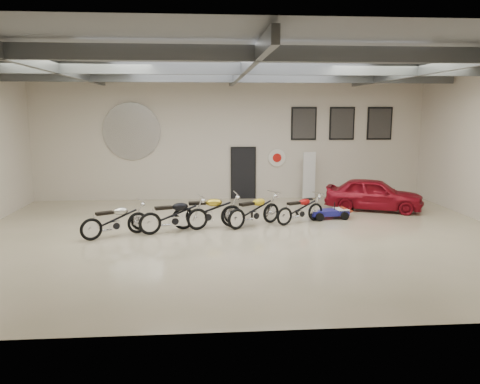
{
  "coord_description": "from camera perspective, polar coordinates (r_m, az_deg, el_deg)",
  "views": [
    {
      "loc": [
        -1.1,
        -13.2,
        3.6
      ],
      "look_at": [
        0.0,
        1.2,
        1.1
      ],
      "focal_mm": 35.0,
      "sensor_mm": 36.0,
      "label": 1
    }
  ],
  "objects": [
    {
      "name": "motorcycle_yellow",
      "position": [
        14.78,
        1.75,
        -2.19
      ],
      "size": [
        2.03,
        1.63,
        1.05
      ],
      "primitive_type": null,
      "rotation": [
        0.0,
        0.0,
        0.58
      ],
      "color": "silver",
      "rests_on": "floor"
    },
    {
      "name": "logo_plaque",
      "position": [
        19.38,
        -13.08,
        7.2
      ],
      "size": [
        2.3,
        0.06,
        1.16
      ],
      "primitive_type": null,
      "color": "silver",
      "rests_on": "back_wall"
    },
    {
      "name": "floor",
      "position": [
        13.73,
        0.38,
        -5.38
      ],
      "size": [
        16.0,
        12.0,
        0.01
      ],
      "primitive_type": "cube",
      "color": "#C4B095",
      "rests_on": "ground"
    },
    {
      "name": "back_wall",
      "position": [
        19.26,
        -1.1,
        6.54
      ],
      "size": [
        16.0,
        0.02,
        5.0
      ],
      "primitive_type": "cube",
      "color": "beige",
      "rests_on": "floor"
    },
    {
      "name": "motorcycle_gold",
      "position": [
        14.54,
        -3.96,
        -2.26
      ],
      "size": [
        2.23,
        0.92,
        1.12
      ],
      "primitive_type": null,
      "rotation": [
        0.0,
        0.0,
        0.12
      ],
      "color": "silver",
      "rests_on": "floor"
    },
    {
      "name": "poster_mid",
      "position": [
        20.0,
        12.32,
        8.16
      ],
      "size": [
        1.05,
        0.08,
        1.35
      ],
      "primitive_type": null,
      "color": "black",
      "rests_on": "back_wall"
    },
    {
      "name": "banner_stand",
      "position": [
        19.36,
        8.41,
        1.9
      ],
      "size": [
        0.56,
        0.3,
        1.94
      ],
      "primitive_type": null,
      "rotation": [
        0.0,
        0.0,
        0.18
      ],
      "color": "white",
      "rests_on": "floor"
    },
    {
      "name": "oil_sign",
      "position": [
        19.48,
        4.52,
        4.19
      ],
      "size": [
        0.72,
        0.1,
        0.72
      ],
      "primitive_type": null,
      "color": "white",
      "rests_on": "back_wall"
    },
    {
      "name": "ceiling",
      "position": [
        13.32,
        0.41,
        15.86
      ],
      "size": [
        16.0,
        12.0,
        0.01
      ],
      "primitive_type": "cube",
      "color": "slate",
      "rests_on": "back_wall"
    },
    {
      "name": "ceiling_beams",
      "position": [
        13.3,
        0.41,
        14.78
      ],
      "size": [
        15.8,
        11.8,
        0.32
      ],
      "primitive_type": null,
      "color": "#55585C",
      "rests_on": "ceiling"
    },
    {
      "name": "motorcycle_silver",
      "position": [
        14.0,
        -15.01,
        -3.25
      ],
      "size": [
        2.02,
        1.53,
        1.03
      ],
      "primitive_type": null,
      "rotation": [
        0.0,
        0.0,
        0.53
      ],
      "color": "silver",
      "rests_on": "floor"
    },
    {
      "name": "door",
      "position": [
        19.38,
        0.4,
        2.26
      ],
      "size": [
        0.92,
        0.08,
        2.1
      ],
      "primitive_type": "cube",
      "color": "black",
      "rests_on": "back_wall"
    },
    {
      "name": "motorcycle_black",
      "position": [
        14.15,
        -8.04,
        -2.76
      ],
      "size": [
        2.19,
        1.29,
        1.09
      ],
      "primitive_type": null,
      "rotation": [
        0.0,
        0.0,
        0.33
      ],
      "color": "silver",
      "rests_on": "floor"
    },
    {
      "name": "poster_right",
      "position": [
        20.51,
        16.65,
        8.02
      ],
      "size": [
        1.05,
        0.08,
        1.35
      ],
      "primitive_type": null,
      "color": "black",
      "rests_on": "back_wall"
    },
    {
      "name": "poster_left",
      "position": [
        19.6,
        7.79,
        8.27
      ],
      "size": [
        1.05,
        0.08,
        1.35
      ],
      "primitive_type": null,
      "color": "black",
      "rests_on": "back_wall"
    },
    {
      "name": "go_kart",
      "position": [
        16.18,
        11.23,
        -2.19
      ],
      "size": [
        1.65,
        0.9,
        0.57
      ],
      "primitive_type": null,
      "rotation": [
        0.0,
        0.0,
        0.13
      ],
      "color": "navy",
      "rests_on": "floor"
    },
    {
      "name": "vintage_car",
      "position": [
        17.88,
        15.98,
        -0.24
      ],
      "size": [
        2.6,
        3.76,
        1.19
      ],
      "primitive_type": "imported",
      "rotation": [
        0.0,
        0.0,
        1.19
      ],
      "color": "maroon",
      "rests_on": "floor"
    },
    {
      "name": "motorcycle_red",
      "position": [
        15.31,
        7.37,
        -2.03
      ],
      "size": [
        1.89,
        1.35,
        0.95
      ],
      "primitive_type": null,
      "rotation": [
        0.0,
        0.0,
        0.48
      ],
      "color": "silver",
      "rests_on": "floor"
    }
  ]
}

